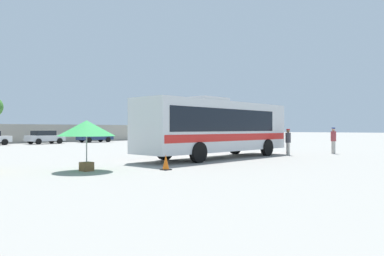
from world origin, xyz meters
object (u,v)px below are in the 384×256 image
attendant_by_bus_door (288,140)px  vendor_umbrella_secondary_green (87,129)px  parked_car_third_silver (45,137)px  coach_bus_silver_red (216,126)px  traffic_cone_on_apron (166,163)px  passenger_waiting_on_apron (333,139)px  parked_car_rightmost_dark_blue (95,136)px

attendant_by_bus_door → vendor_umbrella_secondary_green: size_ratio=0.73×
parked_car_third_silver → coach_bus_silver_red: bearing=-95.4°
traffic_cone_on_apron → coach_bus_silver_red: bearing=21.5°
vendor_umbrella_secondary_green → passenger_waiting_on_apron: bearing=-10.0°
coach_bus_silver_red → parked_car_rightmost_dark_blue: (9.14, 27.19, -1.08)m
parked_car_third_silver → vendor_umbrella_secondary_green: bearing=-112.3°
coach_bus_silver_red → parked_car_third_silver: coach_bus_silver_red is taller
parked_car_third_silver → parked_car_rightmost_dark_blue: size_ratio=0.94×
coach_bus_silver_red → passenger_waiting_on_apron: coach_bus_silver_red is taller
coach_bus_silver_red → attendant_by_bus_door: 5.38m
attendant_by_bus_door → parked_car_third_silver: 28.90m
attendant_by_bus_door → traffic_cone_on_apron: bearing=-177.2°
vendor_umbrella_secondary_green → traffic_cone_on_apron: (2.42, -2.07, -1.38)m
attendant_by_bus_door → coach_bus_silver_red: bearing=159.1°
coach_bus_silver_red → traffic_cone_on_apron: coach_bus_silver_red is taller
attendant_by_bus_door → vendor_umbrella_secondary_green: 13.71m
passenger_waiting_on_apron → parked_car_third_silver: (-5.88, 30.30, -0.23)m
passenger_waiting_on_apron → traffic_cone_on_apron: size_ratio=2.78×
traffic_cone_on_apron → parked_car_rightmost_dark_blue: bearing=62.6°
traffic_cone_on_apron → attendant_by_bus_door: bearing=2.8°
passenger_waiting_on_apron → parked_car_rightmost_dark_blue: 30.60m
passenger_waiting_on_apron → parked_car_third_silver: bearing=101.0°
vendor_umbrella_secondary_green → parked_car_third_silver: (11.22, 27.29, -0.91)m
parked_car_third_silver → traffic_cone_on_apron: size_ratio=6.42×
attendant_by_bus_door → passenger_waiting_on_apron: size_ratio=0.95×
passenger_waiting_on_apron → attendant_by_bus_door: bearing=156.8°
passenger_waiting_on_apron → parked_car_rightmost_dark_blue: passenger_waiting_on_apron is taller
traffic_cone_on_apron → parked_car_third_silver: bearing=73.3°
passenger_waiting_on_apron → parked_car_rightmost_dark_blue: (0.69, 30.59, -0.24)m
parked_car_rightmost_dark_blue → traffic_cone_on_apron: bearing=-117.4°
traffic_cone_on_apron → vendor_umbrella_secondary_green: bearing=139.5°
passenger_waiting_on_apron → traffic_cone_on_apron: 14.73m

